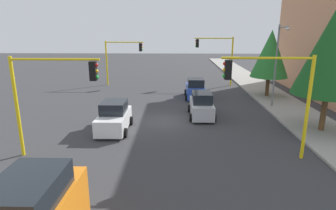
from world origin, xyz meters
TOP-DOWN VIEW (x-y plane):
  - ground_plane at (0.00, 0.00)m, footprint 120.00×120.00m
  - sidewalk_kerb at (-5.00, 10.50)m, footprint 80.00×4.00m
  - traffic_signal_near_left at (6.00, 5.66)m, footprint 0.36×4.59m
  - traffic_signal_far_left at (-14.00, 5.71)m, footprint 0.36×4.59m
  - traffic_signal_near_right at (6.00, -5.64)m, footprint 0.36×4.59m
  - traffic_signal_far_right at (-14.00, -5.63)m, footprint 0.36×4.59m
  - street_lamp_curbside at (-3.61, 9.20)m, footprint 2.15×0.28m
  - tree_roadside_near at (2.00, 10.50)m, footprint 4.45×4.45m
  - tree_roadside_mid at (-8.00, 10.00)m, footprint 3.62×3.62m
  - car_white at (1.98, -3.34)m, footprint 3.98×2.11m
  - car_silver at (-1.21, 2.81)m, footprint 4.02×1.95m
  - car_blue at (-7.43, 2.77)m, footprint 3.73×2.06m

SIDE VIEW (x-z plane):
  - ground_plane at x=0.00m, z-range 0.00..0.00m
  - sidewalk_kerb at x=-5.00m, z-range 0.00..0.15m
  - car_blue at x=-7.43m, z-range -0.09..1.88m
  - car_silver at x=-1.21m, z-range -0.09..1.88m
  - car_white at x=1.98m, z-range -0.09..1.89m
  - traffic_signal_far_right at x=-14.00m, z-range 1.12..6.40m
  - traffic_signal_near_right at x=6.00m, z-range 1.13..6.46m
  - traffic_signal_near_left at x=6.00m, z-range 1.14..6.57m
  - traffic_signal_far_left at x=-14.00m, z-range 1.19..6.93m
  - tree_roadside_mid at x=-8.00m, z-range 1.01..7.60m
  - street_lamp_curbside at x=-3.61m, z-range 0.85..7.85m
  - tree_roadside_near at x=2.00m, z-range 1.28..9.43m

